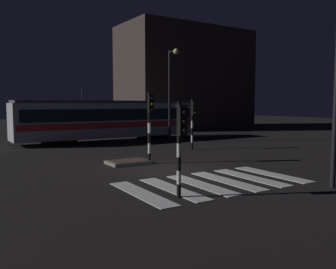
{
  "coord_description": "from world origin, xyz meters",
  "views": [
    {
      "loc": [
        -8.7,
        -13.55,
        3.02
      ],
      "look_at": [
        1.33,
        2.04,
        1.4
      ],
      "focal_mm": 38.11,
      "sensor_mm": 36.0,
      "label": 1
    }
  ],
  "objects_px": {
    "traffic_light_corner_far_right": "(193,116)",
    "tram": "(110,119)",
    "traffic_light_median_centre": "(150,117)",
    "street_lamp_trackside_right": "(171,84)",
    "traffic_light_kerb_mid_left": "(181,135)"
  },
  "relations": [
    {
      "from": "traffic_light_corner_far_right",
      "to": "tram",
      "type": "xyz_separation_m",
      "value": [
        -2.4,
        7.96,
        -0.43
      ]
    },
    {
      "from": "traffic_light_median_centre",
      "to": "street_lamp_trackside_right",
      "type": "height_order",
      "value": "street_lamp_trackside_right"
    },
    {
      "from": "traffic_light_kerb_mid_left",
      "to": "street_lamp_trackside_right",
      "type": "height_order",
      "value": "street_lamp_trackside_right"
    },
    {
      "from": "street_lamp_trackside_right",
      "to": "traffic_light_corner_far_right",
      "type": "bearing_deg",
      "value": -106.45
    },
    {
      "from": "tram",
      "to": "traffic_light_median_centre",
      "type": "bearing_deg",
      "value": -103.55
    },
    {
      "from": "traffic_light_kerb_mid_left",
      "to": "traffic_light_corner_far_right",
      "type": "height_order",
      "value": "traffic_light_corner_far_right"
    },
    {
      "from": "tram",
      "to": "street_lamp_trackside_right",
      "type": "bearing_deg",
      "value": -41.03
    },
    {
      "from": "traffic_light_kerb_mid_left",
      "to": "traffic_light_median_centre",
      "type": "bearing_deg",
      "value": 68.49
    },
    {
      "from": "traffic_light_median_centre",
      "to": "traffic_light_kerb_mid_left",
      "type": "distance_m",
      "value": 6.66
    },
    {
      "from": "traffic_light_median_centre",
      "to": "street_lamp_trackside_right",
      "type": "relative_size",
      "value": 0.5
    },
    {
      "from": "traffic_light_median_centre",
      "to": "street_lamp_trackside_right",
      "type": "xyz_separation_m",
      "value": [
        6.48,
        7.93,
        2.17
      ]
    },
    {
      "from": "traffic_light_kerb_mid_left",
      "to": "traffic_light_corner_far_right",
      "type": "xyz_separation_m",
      "value": [
        7.54,
        9.44,
        0.16
      ]
    },
    {
      "from": "traffic_light_median_centre",
      "to": "traffic_light_kerb_mid_left",
      "type": "height_order",
      "value": "traffic_light_median_centre"
    },
    {
      "from": "traffic_light_corner_far_right",
      "to": "street_lamp_trackside_right",
      "type": "bearing_deg",
      "value": 73.55
    },
    {
      "from": "traffic_light_median_centre",
      "to": "street_lamp_trackside_right",
      "type": "distance_m",
      "value": 10.47
    }
  ]
}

